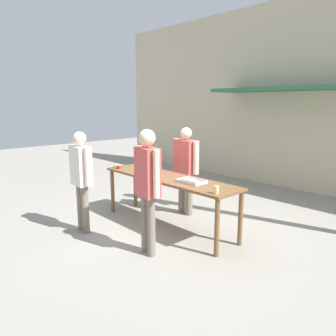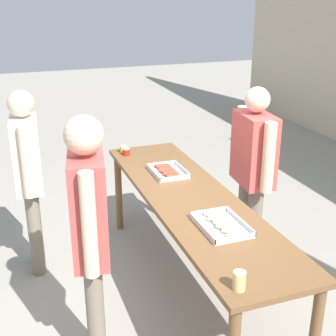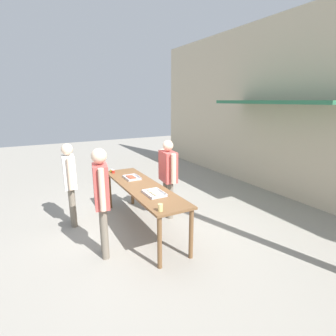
# 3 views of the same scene
# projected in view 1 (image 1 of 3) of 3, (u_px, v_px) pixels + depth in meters

# --- Properties ---
(ground_plane) EXTENTS (24.00, 24.00, 0.00)m
(ground_plane) POSITION_uv_depth(u_px,v_px,m) (168.00, 226.00, 5.66)
(ground_plane) COLOR gray
(building_facade_back) EXTENTS (12.00, 1.11, 4.50)m
(building_facade_back) POSITION_uv_depth(u_px,v_px,m) (289.00, 96.00, 7.86)
(building_facade_back) COLOR beige
(building_facade_back) RESTS_ON ground
(serving_table) EXTENTS (2.70, 0.68, 0.88)m
(serving_table) POSITION_uv_depth(u_px,v_px,m) (168.00, 183.00, 5.51)
(serving_table) COLOR brown
(serving_table) RESTS_ON ground
(food_tray_sausages) EXTENTS (0.38, 0.28, 0.04)m
(food_tray_sausages) POSITION_uv_depth(u_px,v_px,m) (148.00, 171.00, 5.87)
(food_tray_sausages) COLOR silver
(food_tray_sausages) RESTS_ON serving_table
(food_tray_buns) EXTENTS (0.43, 0.30, 0.06)m
(food_tray_buns) POSITION_uv_depth(u_px,v_px,m) (191.00, 181.00, 5.10)
(food_tray_buns) COLOR silver
(food_tray_buns) RESTS_ON serving_table
(condiment_jar_mustard) EXTENTS (0.07, 0.07, 0.07)m
(condiment_jar_mustard) POSITION_uv_depth(u_px,v_px,m) (116.00, 166.00, 6.21)
(condiment_jar_mustard) COLOR gold
(condiment_jar_mustard) RESTS_ON serving_table
(condiment_jar_ketchup) EXTENTS (0.07, 0.07, 0.07)m
(condiment_jar_ketchup) POSITION_uv_depth(u_px,v_px,m) (119.00, 167.00, 6.15)
(condiment_jar_ketchup) COLOR #B22319
(condiment_jar_ketchup) RESTS_ON serving_table
(beer_cup) EXTENTS (0.07, 0.07, 0.11)m
(beer_cup) POSITION_uv_depth(u_px,v_px,m) (216.00, 190.00, 4.46)
(beer_cup) COLOR #DBC67A
(beer_cup) RESTS_ON serving_table
(person_server_behind_table) EXTENTS (0.66, 0.29, 1.65)m
(person_server_behind_table) POSITION_uv_depth(u_px,v_px,m) (186.00, 164.00, 6.13)
(person_server_behind_table) COLOR #756B5B
(person_server_behind_table) RESTS_ON ground
(person_customer_holding_hotdog) EXTENTS (0.57, 0.25, 1.66)m
(person_customer_holding_hotdog) POSITION_uv_depth(u_px,v_px,m) (81.00, 173.00, 5.26)
(person_customer_holding_hotdog) COLOR #756B5B
(person_customer_holding_hotdog) RESTS_ON ground
(person_customer_with_cup) EXTENTS (0.55, 0.28, 1.76)m
(person_customer_with_cup) POSITION_uv_depth(u_px,v_px,m) (148.00, 180.00, 4.44)
(person_customer_with_cup) COLOR #756B5B
(person_customer_with_cup) RESTS_ON ground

